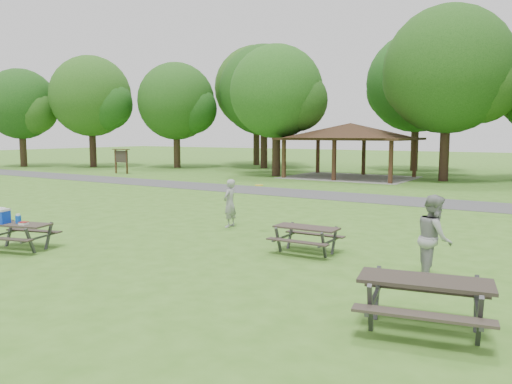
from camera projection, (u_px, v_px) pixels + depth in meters
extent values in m
plane|color=#3E7220|center=(135.00, 258.00, 12.24)|extent=(160.00, 160.00, 0.00)
cube|color=#454548|center=(349.00, 197.00, 23.99)|extent=(120.00, 3.20, 0.02)
cube|color=#382414|center=(284.00, 159.00, 34.05)|extent=(0.22, 0.22, 2.60)
cube|color=#391F14|center=(318.00, 156.00, 38.58)|extent=(0.22, 0.22, 2.60)
cube|color=#321C12|center=(334.00, 161.00, 32.09)|extent=(0.22, 0.22, 2.60)
cube|color=#342213|center=(364.00, 157.00, 36.62)|extent=(0.22, 0.22, 2.60)
cube|color=#361E13|center=(391.00, 162.00, 30.12)|extent=(0.22, 0.22, 2.60)
cube|color=#3A2215|center=(415.00, 159.00, 34.65)|extent=(0.22, 0.22, 2.60)
cube|color=black|center=(350.00, 139.00, 34.19)|extent=(8.60, 6.60, 0.16)
pyramid|color=#301E13|center=(350.00, 130.00, 34.12)|extent=(7.01, 7.01, 1.00)
cube|color=gray|center=(349.00, 177.00, 34.50)|extent=(8.40, 6.40, 0.03)
cube|color=#3B2115|center=(116.00, 162.00, 38.18)|extent=(0.10, 0.10, 1.80)
cube|color=#321E12|center=(127.00, 162.00, 37.55)|extent=(0.10, 0.10, 1.80)
cube|color=#29231E|center=(121.00, 157.00, 37.82)|extent=(1.40, 0.06, 0.90)
cube|color=black|center=(121.00, 149.00, 37.75)|extent=(1.60, 0.30, 0.06)
cylinder|color=black|center=(93.00, 147.00, 45.36)|extent=(0.60, 0.60, 3.67)
sphere|color=#204D16|center=(91.00, 96.00, 44.83)|extent=(7.20, 7.20, 7.20)
sphere|color=#174714|center=(106.00, 104.00, 44.31)|extent=(4.68, 4.68, 4.68)
sphere|color=#204E16|center=(79.00, 103.00, 45.49)|extent=(4.32, 4.32, 4.32)
cylinder|color=#322116|center=(177.00, 149.00, 44.60)|extent=(0.60, 0.60, 3.32)
sphere|color=#1A4714|center=(176.00, 101.00, 44.11)|extent=(6.80, 6.80, 6.80)
sphere|color=#174714|center=(192.00, 109.00, 43.63)|extent=(4.42, 4.42, 4.42)
sphere|color=#1B4A15|center=(163.00, 107.00, 44.72)|extent=(4.08, 4.08, 4.08)
cylinder|color=black|center=(264.00, 146.00, 43.79)|extent=(0.60, 0.60, 3.85)
sphere|color=#164112|center=(264.00, 90.00, 43.22)|extent=(7.80, 7.80, 7.80)
sphere|color=#1E4915|center=(283.00, 99.00, 42.63)|extent=(5.07, 5.07, 5.07)
sphere|color=#164A15|center=(248.00, 98.00, 43.95)|extent=(4.68, 4.68, 4.68)
cylinder|color=black|center=(276.00, 152.00, 35.70)|extent=(0.60, 0.60, 3.50)
sphere|color=#1C4E16|center=(276.00, 92.00, 35.20)|extent=(6.60, 6.60, 6.60)
sphere|color=#1A4313|center=(297.00, 101.00, 34.74)|extent=(4.29, 4.29, 4.29)
sphere|color=#1D4D16|center=(259.00, 99.00, 35.79)|extent=(3.96, 3.96, 3.96)
cylinder|color=black|center=(444.00, 150.00, 31.92)|extent=(0.60, 0.60, 4.02)
sphere|color=#1A4413|center=(448.00, 70.00, 31.33)|extent=(8.00, 8.00, 8.00)
sphere|color=#1F4714|center=(479.00, 82.00, 30.72)|extent=(5.20, 5.20, 5.20)
sphere|color=#1A4714|center=(421.00, 81.00, 32.09)|extent=(4.80, 4.80, 4.80)
cylinder|color=#332116|center=(256.00, 142.00, 48.29)|extent=(0.60, 0.60, 4.38)
sphere|color=#1F4914|center=(256.00, 88.00, 47.68)|extent=(8.00, 8.00, 8.00)
sphere|color=#1C4112|center=(274.00, 96.00, 47.07)|extent=(5.20, 5.20, 5.20)
sphere|color=#1D4714|center=(241.00, 95.00, 48.43)|extent=(4.80, 4.80, 4.80)
cylinder|color=#311E15|center=(415.00, 145.00, 40.75)|extent=(0.60, 0.60, 4.13)
sphere|color=#154714|center=(417.00, 82.00, 40.16)|extent=(8.00, 8.00, 8.00)
sphere|color=#164D16|center=(441.00, 92.00, 39.55)|extent=(5.20, 5.20, 5.20)
sphere|color=#184513|center=(396.00, 91.00, 40.91)|extent=(4.80, 4.80, 4.80)
cylinder|color=#302015|center=(23.00, 148.00, 46.05)|extent=(0.60, 0.60, 3.32)
sphere|color=#154012|center=(21.00, 104.00, 45.58)|extent=(6.40, 6.40, 6.40)
sphere|color=#204D16|center=(34.00, 111.00, 45.14)|extent=(4.16, 4.16, 4.16)
sphere|color=#174E16|center=(11.00, 110.00, 46.15)|extent=(3.84, 3.84, 3.84)
cube|color=#322A24|center=(19.00, 224.00, 13.06)|extent=(1.77, 1.08, 0.05)
cube|color=#2C251F|center=(3.00, 239.00, 12.57)|extent=(1.66, 0.68, 0.04)
cube|color=#2C241F|center=(34.00, 231.00, 13.61)|extent=(1.66, 0.68, 0.04)
cube|color=#454547|center=(9.00, 233.00, 13.60)|extent=(0.15, 0.35, 0.72)
cube|color=#464649|center=(0.00, 235.00, 13.27)|extent=(0.42, 1.31, 0.05)
cube|color=#414143|center=(30.00, 241.00, 12.59)|extent=(0.15, 0.35, 0.72)
cube|color=#404042|center=(49.00, 236.00, 13.25)|extent=(0.15, 0.35, 0.72)
cube|color=#3C3B3E|center=(40.00, 237.00, 12.92)|extent=(0.42, 1.31, 0.05)
cube|color=blue|center=(0.00, 217.00, 13.09)|extent=(0.49, 0.41, 0.33)
cube|color=silver|center=(0.00, 210.00, 13.07)|extent=(0.51, 0.43, 0.05)
cylinder|color=white|center=(0.00, 207.00, 13.06)|extent=(0.36, 0.13, 0.03)
cylinder|color=#0C4BBB|center=(18.00, 219.00, 13.10)|extent=(0.17, 0.17, 0.20)
cylinder|color=white|center=(18.00, 215.00, 13.08)|extent=(0.13, 0.13, 0.05)
cube|color=white|center=(24.00, 224.00, 12.88)|extent=(0.22, 0.22, 0.06)
cube|color=maroon|center=(24.00, 222.00, 12.87)|extent=(0.24, 0.24, 0.01)
cube|color=#322824|center=(306.00, 228.00, 12.68)|extent=(1.65, 0.69, 0.04)
cube|color=#312723|center=(297.00, 242.00, 12.25)|extent=(1.63, 0.28, 0.04)
cube|color=#302722|center=(315.00, 234.00, 13.17)|extent=(1.63, 0.28, 0.04)
cube|color=#464649|center=(278.00, 240.00, 12.75)|extent=(0.06, 0.34, 0.71)
cube|color=#474649|center=(290.00, 235.00, 13.33)|extent=(0.06, 0.34, 0.71)
cube|color=#3F3F42|center=(284.00, 237.00, 13.03)|extent=(0.09, 1.32, 0.04)
cube|color=#3E3E41|center=(324.00, 246.00, 12.11)|extent=(0.06, 0.34, 0.71)
cube|color=#444447|center=(334.00, 240.00, 12.69)|extent=(0.06, 0.34, 0.71)
cube|color=#39393B|center=(329.00, 242.00, 12.40)|extent=(0.09, 1.32, 0.04)
cube|color=#2A231E|center=(425.00, 281.00, 7.62)|extent=(2.09, 1.16, 0.05)
cube|color=#312A23|center=(422.00, 316.00, 7.06)|extent=(1.99, 0.67, 0.04)
cube|color=black|center=(426.00, 289.00, 8.26)|extent=(1.99, 0.67, 0.04)
cube|color=#444346|center=(370.00, 309.00, 7.55)|extent=(0.15, 0.42, 0.86)
cube|color=#464649|center=(377.00, 293.00, 8.32)|extent=(0.15, 0.42, 0.86)
cube|color=#3B3B3D|center=(374.00, 298.00, 7.93)|extent=(0.39, 1.58, 0.05)
cube|color=#3C3C3E|center=(480.00, 322.00, 7.02)|extent=(0.15, 0.42, 0.86)
cube|color=#3A3A3C|center=(476.00, 303.00, 7.78)|extent=(0.15, 0.42, 0.86)
cube|color=#3A3A3C|center=(478.00, 310.00, 7.40)|extent=(0.39, 1.58, 0.05)
cylinder|color=gold|center=(259.00, 185.00, 14.91)|extent=(0.33, 0.33, 0.02)
imported|color=#959597|center=(230.00, 203.00, 16.22)|extent=(0.41, 0.60, 1.57)
imported|color=gray|center=(434.00, 238.00, 10.30)|extent=(0.93, 1.05, 1.80)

